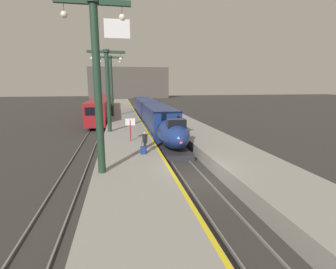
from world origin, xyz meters
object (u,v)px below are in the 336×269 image
station_column_near (98,71)px  rolling_suitcase (143,150)px  regional_train_adjacent (103,105)px  station_column_far (111,81)px  passenger_near_edge (145,141)px  departure_info_board (130,125)px  highspeed_train_main (152,114)px  station_column_mid (108,83)px

station_column_near → rolling_suitcase: size_ratio=9.94×
regional_train_adjacent → station_column_far: bearing=-76.7°
passenger_near_edge → station_column_far: bearing=97.0°
passenger_near_edge → departure_info_board: size_ratio=0.80×
station_column_far → rolling_suitcase: size_ratio=9.96×
highspeed_train_main → passenger_near_edge: 18.94m
regional_train_adjacent → rolling_suitcase: regional_train_adjacent is taller
station_column_near → departure_info_board: size_ratio=4.60×
regional_train_adjacent → rolling_suitcase: size_ratio=37.27×
regional_train_adjacent → station_column_mid: (2.20, -23.86, 4.28)m
passenger_near_edge → departure_info_board: (-0.89, 4.53, 0.52)m
regional_train_adjacent → passenger_near_edge: (5.18, -33.75, -0.09)m
station_column_near → station_column_far: (-0.05, 28.28, -0.10)m
station_column_mid → rolling_suitcase: (2.81, -10.14, -5.05)m
highspeed_train_main → passenger_near_edge: bearing=-98.9°
station_column_mid → passenger_near_edge: (2.98, -9.89, -4.37)m
departure_info_board → station_column_mid: bearing=111.4°
passenger_near_edge → departure_info_board: departure_info_board is taller
station_column_mid → station_column_far: bearing=90.0°
departure_info_board → station_column_near: bearing=-103.8°
station_column_near → departure_info_board: 9.65m
station_column_far → passenger_near_edge: (2.98, -24.48, -4.85)m
regional_train_adjacent → highspeed_train_main: bearing=-61.7°
highspeed_train_main → regional_train_adjacent: bearing=118.3°
station_column_far → station_column_near: bearing=-89.9°
station_column_near → station_column_far: size_ratio=1.00×
station_column_near → rolling_suitcase: bearing=52.2°
regional_train_adjacent → station_column_far: size_ratio=3.74×
regional_train_adjacent → departure_info_board: bearing=-81.6°
passenger_near_edge → regional_train_adjacent: bearing=98.7°
station_column_near → rolling_suitcase: station_column_near is taller
station_column_far → passenger_near_edge: station_column_far is taller
passenger_near_edge → rolling_suitcase: bearing=-124.5°
highspeed_train_main → passenger_near_edge: size_ratio=22.52×
highspeed_train_main → rolling_suitcase: (-3.09, -18.96, -0.57)m
station_column_far → highspeed_train_main: bearing=-44.4°
rolling_suitcase → regional_train_adjacent: bearing=98.4°
highspeed_train_main → departure_info_board: (-3.80, -14.18, 0.63)m
station_column_mid → rolling_suitcase: 11.67m
rolling_suitcase → highspeed_train_main: bearing=80.8°
highspeed_train_main → rolling_suitcase: bearing=-99.2°
station_column_far → station_column_mid: bearing=-90.0°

